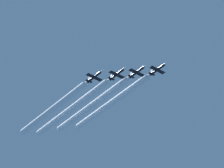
# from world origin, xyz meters

# --- Properties ---
(jet_lead) EXTENTS (8.58, 12.50, 3.00)m
(jet_lead) POSITION_xyz_m (-11.05, 10.41, 214.76)
(jet_lead) COLOR black
(jet_second_echelon) EXTENTS (8.58, 12.50, 3.00)m
(jet_second_echelon) POSITION_xyz_m (-3.86, 3.69, 213.82)
(jet_second_echelon) COLOR black
(jet_third_echelon) EXTENTS (8.58, 12.50, 3.00)m
(jet_third_echelon) POSITION_xyz_m (3.31, -2.39, 212.83)
(jet_third_echelon) COLOR black
(jet_fourth_echelon) EXTENTS (8.58, 12.50, 3.00)m
(jet_fourth_echelon) POSITION_xyz_m (11.42, -9.28, 211.61)
(jet_fourth_echelon) COLOR black
(smoke_trail_lead) EXTENTS (3.13, 58.35, 3.13)m
(smoke_trail_lead) POSITION_xyz_m (-11.05, -24.46, 214.73)
(smoke_trail_lead) COLOR white
(smoke_trail_second_echelon) EXTENTS (3.13, 58.70, 3.13)m
(smoke_trail_second_echelon) POSITION_xyz_m (-3.86, -31.35, 213.79)
(smoke_trail_second_echelon) COLOR white
(smoke_trail_third_echelon) EXTENTS (3.13, 60.87, 3.13)m
(smoke_trail_third_echelon) POSITION_xyz_m (3.31, -38.52, 212.80)
(smoke_trail_third_echelon) COLOR white
(smoke_trail_fourth_echelon) EXTENTS (3.13, 56.95, 3.13)m
(smoke_trail_fourth_echelon) POSITION_xyz_m (11.42, -43.45, 211.58)
(smoke_trail_fourth_echelon) COLOR white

